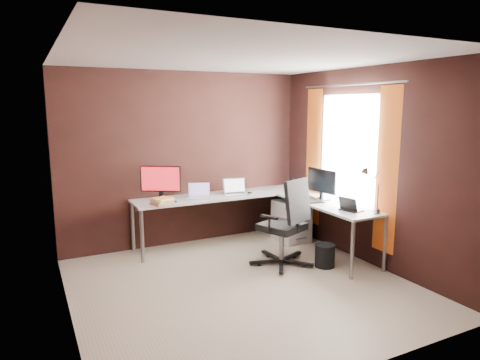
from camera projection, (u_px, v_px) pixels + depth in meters
name	position (u px, v px, depth m)	size (l,w,h in m)	color
room	(266.00, 172.00, 4.83)	(3.60, 3.60, 2.50)	#B1A98A
desk	(261.00, 202.00, 6.01)	(2.65, 2.25, 0.73)	silver
drawer_pedestal	(291.00, 221.00, 6.44)	(0.42, 0.50, 0.60)	silver
monitor_left	(161.00, 181.00, 5.82)	(0.49, 0.31, 0.48)	black
monitor_right	(322.00, 182.00, 5.87)	(0.15, 0.52, 0.43)	black
laptop_white	(199.00, 195.00, 6.03)	(0.36, 0.31, 0.20)	silver
laptop_silver	(235.00, 191.00, 6.26)	(0.38, 0.30, 0.23)	silver
laptop_black_big	(306.00, 196.00, 5.85)	(0.37, 0.47, 0.28)	black
laptop_black_small	(350.00, 208.00, 5.28)	(0.23, 0.29, 0.18)	black
book_stack	(162.00, 201.00, 5.62)	(0.32, 0.30, 0.09)	#AD7B5D
mouse_left	(174.00, 202.00, 5.70)	(0.08, 0.05, 0.03)	black
mouse_corner	(249.00, 193.00, 6.30)	(0.09, 0.06, 0.03)	black
desk_lamp	(370.00, 185.00, 5.11)	(0.19, 0.21, 0.55)	slate
office_chair	(284.00, 240.00, 5.43)	(0.63, 0.67, 1.13)	black
wastebasket	(325.00, 256.00, 5.40)	(0.25, 0.25, 0.29)	black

